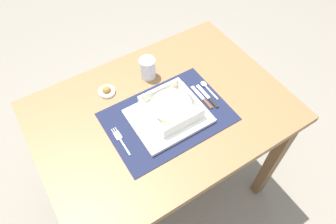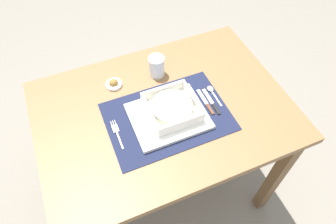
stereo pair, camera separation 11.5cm
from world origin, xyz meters
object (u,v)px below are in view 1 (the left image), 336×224
at_px(fork, 120,139).
at_px(condiment_saucer, 107,91).
at_px(drinking_glass, 148,69).
at_px(porridge_bowl, 171,107).
at_px(dining_table, 162,125).
at_px(spoon, 205,86).
at_px(butter_knife, 208,98).
at_px(bread_knife, 203,99).

distance_m(fork, condiment_saucer, 0.24).
bearing_deg(drinking_glass, fork, -137.88).
distance_m(porridge_bowl, fork, 0.22).
xyz_separation_m(dining_table, spoon, (0.21, 0.00, 0.12)).
bearing_deg(fork, spoon, 2.39).
xyz_separation_m(fork, butter_knife, (0.39, -0.02, 0.00)).
height_order(dining_table, drinking_glass, drinking_glass).
relative_size(porridge_bowl, drinking_glass, 2.06).
xyz_separation_m(porridge_bowl, drinking_glass, (0.03, 0.22, -0.00)).
bearing_deg(porridge_bowl, bread_knife, -3.15).
xyz_separation_m(porridge_bowl, spoon, (0.20, 0.04, -0.03)).
relative_size(butter_knife, drinking_glass, 1.54).
height_order(porridge_bowl, fork, porridge_bowl).
xyz_separation_m(bread_knife, condiment_saucer, (-0.31, 0.24, 0.00)).
distance_m(spoon, drinking_glass, 0.25).
relative_size(fork, spoon, 1.19).
height_order(spoon, condiment_saucer, condiment_saucer).
distance_m(fork, bread_knife, 0.37).
xyz_separation_m(butter_knife, drinking_glass, (-0.14, 0.24, 0.03)).
relative_size(dining_table, fork, 7.41).
relative_size(fork, butter_knife, 0.97).
bearing_deg(butter_knife, spoon, 69.25).
distance_m(spoon, condiment_saucer, 0.41).
relative_size(bread_knife, drinking_glass, 1.51).
relative_size(dining_table, spoon, 8.81).
bearing_deg(bread_knife, spoon, 41.56).
relative_size(fork, condiment_saucer, 1.98).
bearing_deg(drinking_glass, spoon, -47.52).
bearing_deg(dining_table, bread_knife, -14.82).
bearing_deg(spoon, fork, -177.70).
bearing_deg(porridge_bowl, drinking_glass, 83.22).
xyz_separation_m(dining_table, bread_knife, (0.17, -0.04, 0.11)).
bearing_deg(drinking_glass, bread_knife, -62.71).
distance_m(butter_knife, bread_knife, 0.02).
xyz_separation_m(fork, condiment_saucer, (0.06, 0.23, 0.00)).
bearing_deg(fork, dining_table, 6.91).
bearing_deg(drinking_glass, butter_knife, -59.44).
height_order(bread_knife, drinking_glass, drinking_glass).
xyz_separation_m(dining_table, porridge_bowl, (0.02, -0.04, 0.15)).
bearing_deg(dining_table, drinking_glass, 76.32).
xyz_separation_m(spoon, drinking_glass, (-0.17, 0.18, 0.03)).
bearing_deg(condiment_saucer, spoon, -27.93).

